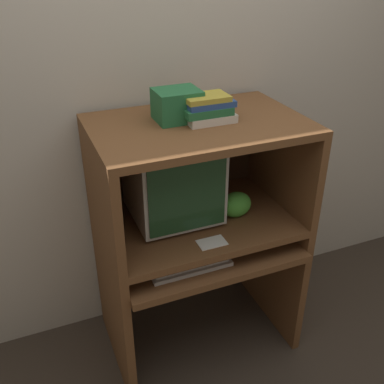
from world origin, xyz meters
name	(u,v)px	position (x,y,z in m)	size (l,w,h in m)	color
ground_plane	(221,375)	(0.00, 0.00, 0.00)	(12.00, 12.00, 0.00)	#3D3328
wall_back	(170,99)	(0.00, 0.70, 1.30)	(6.00, 0.06, 2.60)	beige
desk_base	(201,281)	(0.00, 0.28, 0.42)	(0.97, 0.68, 0.68)	brown
desk_monitor_shelf	(198,222)	(0.00, 0.32, 0.77)	(0.97, 0.64, 0.12)	brown
hutch_upper	(196,152)	(0.00, 0.35, 1.14)	(0.97, 0.64, 0.51)	brown
crt_monitor	(172,178)	(-0.11, 0.39, 1.01)	(0.41, 0.41, 0.41)	beige
keyboard	(188,263)	(-0.13, 0.13, 0.69)	(0.39, 0.17, 0.03)	beige
mouse	(237,252)	(0.11, 0.11, 0.70)	(0.07, 0.05, 0.03)	black
snack_bag	(236,204)	(0.18, 0.27, 0.86)	(0.16, 0.12, 0.13)	green
book_stack	(207,108)	(0.04, 0.33, 1.36)	(0.24, 0.17, 0.12)	beige
paper_card	(212,243)	(-0.02, 0.10, 0.80)	(0.13, 0.09, 0.00)	white
storage_box	(177,105)	(-0.08, 0.39, 1.37)	(0.20, 0.17, 0.14)	#236638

